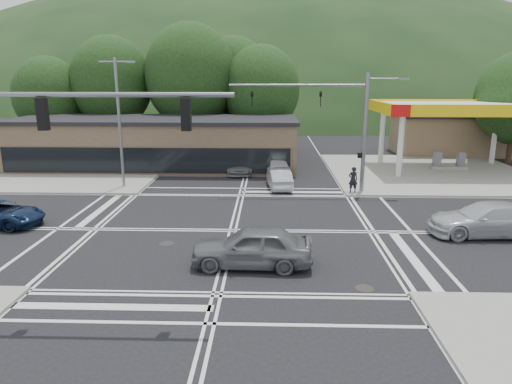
{
  "coord_description": "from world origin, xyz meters",
  "views": [
    {
      "loc": [
        1.89,
        -22.35,
        7.74
      ],
      "look_at": [
        1.13,
        2.64,
        1.4
      ],
      "focal_mm": 32.0,
      "sensor_mm": 36.0,
      "label": 1
    }
  ],
  "objects_px": {
    "car_grey_center": "(252,247)",
    "car_queue_b": "(276,165)",
    "car_northbound": "(241,164)",
    "car_silver_east": "(487,219)",
    "pedestrian": "(353,180)",
    "car_queue_a": "(279,179)",
    "car_blue_west": "(0,213)"
  },
  "relations": [
    {
      "from": "car_blue_west",
      "to": "car_queue_b",
      "type": "height_order",
      "value": "car_queue_b"
    },
    {
      "from": "car_queue_a",
      "to": "car_northbound",
      "type": "relative_size",
      "value": 0.85
    },
    {
      "from": "car_northbound",
      "to": "car_queue_b",
      "type": "bearing_deg",
      "value": -14.3
    },
    {
      "from": "car_silver_east",
      "to": "pedestrian",
      "type": "distance_m",
      "value": 9.58
    },
    {
      "from": "car_blue_west",
      "to": "car_silver_east",
      "type": "height_order",
      "value": "car_silver_east"
    },
    {
      "from": "car_queue_b",
      "to": "car_northbound",
      "type": "bearing_deg",
      "value": -22.86
    },
    {
      "from": "car_silver_east",
      "to": "car_queue_a",
      "type": "height_order",
      "value": "car_silver_east"
    },
    {
      "from": "car_blue_west",
      "to": "car_queue_a",
      "type": "relative_size",
      "value": 1.14
    },
    {
      "from": "car_queue_a",
      "to": "pedestrian",
      "type": "relative_size",
      "value": 2.36
    },
    {
      "from": "car_blue_west",
      "to": "car_queue_b",
      "type": "relative_size",
      "value": 1.03
    },
    {
      "from": "car_blue_west",
      "to": "pedestrian",
      "type": "distance_m",
      "value": 21.26
    },
    {
      "from": "car_grey_center",
      "to": "car_queue_b",
      "type": "height_order",
      "value": "car_grey_center"
    },
    {
      "from": "car_queue_a",
      "to": "pedestrian",
      "type": "xyz_separation_m",
      "value": [
        4.91,
        -1.66,
        0.34
      ]
    },
    {
      "from": "car_queue_a",
      "to": "car_northbound",
      "type": "bearing_deg",
      "value": -66.65
    },
    {
      "from": "car_queue_a",
      "to": "car_blue_west",
      "type": "bearing_deg",
      "value": 23.76
    },
    {
      "from": "car_grey_center",
      "to": "car_northbound",
      "type": "distance_m",
      "value": 19.28
    },
    {
      "from": "car_silver_east",
      "to": "car_northbound",
      "type": "bearing_deg",
      "value": -139.84
    },
    {
      "from": "car_grey_center",
      "to": "car_queue_b",
      "type": "xyz_separation_m",
      "value": [
        1.22,
        18.5,
        -0.08
      ]
    },
    {
      "from": "car_grey_center",
      "to": "car_northbound",
      "type": "relative_size",
      "value": 1.04
    },
    {
      "from": "car_northbound",
      "to": "car_queue_a",
      "type": "bearing_deg",
      "value": -60.63
    },
    {
      "from": "car_grey_center",
      "to": "pedestrian",
      "type": "bearing_deg",
      "value": 154.45
    },
    {
      "from": "car_silver_east",
      "to": "car_grey_center",
      "type": "bearing_deg",
      "value": -71.38
    },
    {
      "from": "car_queue_b",
      "to": "car_grey_center",
      "type": "bearing_deg",
      "value": 77.02
    },
    {
      "from": "pedestrian",
      "to": "car_blue_west",
      "type": "bearing_deg",
      "value": 10.34
    },
    {
      "from": "car_queue_a",
      "to": "car_northbound",
      "type": "xyz_separation_m",
      "value": [
        -3.09,
        5.35,
        0.02
      ]
    },
    {
      "from": "car_grey_center",
      "to": "car_northbound",
      "type": "height_order",
      "value": "car_grey_center"
    },
    {
      "from": "car_grey_center",
      "to": "car_silver_east",
      "type": "height_order",
      "value": "car_grey_center"
    },
    {
      "from": "car_blue_west",
      "to": "pedestrian",
      "type": "bearing_deg",
      "value": -60.39
    },
    {
      "from": "car_silver_east",
      "to": "pedestrian",
      "type": "relative_size",
      "value": 3.25
    },
    {
      "from": "car_blue_west",
      "to": "pedestrian",
      "type": "height_order",
      "value": "pedestrian"
    },
    {
      "from": "car_grey_center",
      "to": "car_queue_b",
      "type": "relative_size",
      "value": 1.11
    },
    {
      "from": "car_blue_west",
      "to": "car_silver_east",
      "type": "xyz_separation_m",
      "value": [
        25.26,
        -0.8,
        0.17
      ]
    }
  ]
}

